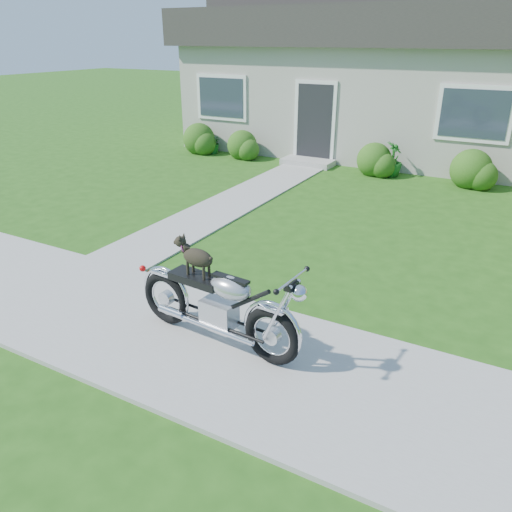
# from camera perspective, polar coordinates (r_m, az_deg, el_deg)

# --- Properties ---
(ground) EXTENTS (80.00, 80.00, 0.00)m
(ground) POSITION_cam_1_polar(r_m,az_deg,el_deg) (6.43, -13.14, -7.35)
(ground) COLOR #235114
(ground) RESTS_ON ground
(sidewalk) EXTENTS (24.00, 2.20, 0.04)m
(sidewalk) POSITION_cam_1_polar(r_m,az_deg,el_deg) (6.42, -13.16, -7.20)
(sidewalk) COLOR #9E9B93
(sidewalk) RESTS_ON ground
(walkway) EXTENTS (1.20, 8.00, 0.03)m
(walkway) POSITION_cam_1_polar(r_m,az_deg,el_deg) (10.94, -1.75, 6.56)
(walkway) COLOR #9E9B93
(walkway) RESTS_ON ground
(house) EXTENTS (12.60, 7.03, 4.50)m
(house) POSITION_cam_1_polar(r_m,az_deg,el_deg) (16.46, 16.34, 19.10)
(house) COLOR #B5AEA3
(house) RESTS_ON ground
(shrub_row) EXTENTS (8.69, 0.96, 0.96)m
(shrub_row) POSITION_cam_1_polar(r_m,az_deg,el_deg) (13.81, 6.40, 11.69)
(shrub_row) COLOR #2C5717
(shrub_row) RESTS_ON ground
(potted_plant_left) EXTENTS (0.56, 0.64, 0.69)m
(potted_plant_left) POSITION_cam_1_polar(r_m,az_deg,el_deg) (15.39, -5.02, 12.82)
(potted_plant_left) COLOR #16531C
(potted_plant_left) RESTS_ON ground
(potted_plant_right) EXTENTS (0.52, 0.52, 0.86)m
(potted_plant_right) POSITION_cam_1_polar(r_m,az_deg,el_deg) (13.19, 15.38, 10.59)
(potted_plant_right) COLOR #195C19
(potted_plant_right) RESTS_ON ground
(motorcycle_with_dog) EXTENTS (2.22, 0.60, 1.20)m
(motorcycle_with_dog) POSITION_cam_1_polar(r_m,az_deg,el_deg) (5.56, -4.42, -5.29)
(motorcycle_with_dog) COLOR black
(motorcycle_with_dog) RESTS_ON sidewalk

